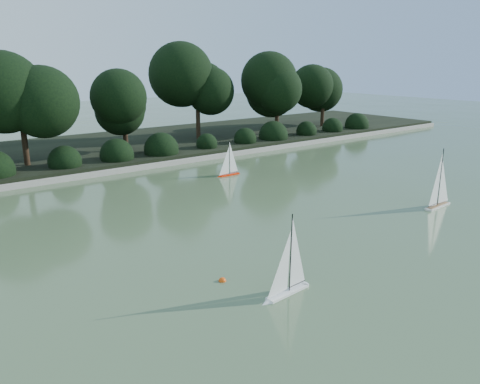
# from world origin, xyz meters

# --- Properties ---
(ground) EXTENTS (80.00, 80.00, 0.00)m
(ground) POSITION_xyz_m (0.00, 0.00, 0.00)
(ground) COLOR #415432
(ground) RESTS_ON ground
(pond_coping) EXTENTS (40.00, 0.35, 0.18)m
(pond_coping) POSITION_xyz_m (0.00, 9.00, 0.09)
(pond_coping) COLOR gray
(pond_coping) RESTS_ON ground
(far_bank) EXTENTS (40.00, 8.00, 0.30)m
(far_bank) POSITION_xyz_m (0.00, 13.00, 0.15)
(far_bank) COLOR black
(far_bank) RESTS_ON ground
(tree_line) EXTENTS (26.31, 3.93, 4.39)m
(tree_line) POSITION_xyz_m (1.23, 11.44, 2.64)
(tree_line) COLOR black
(tree_line) RESTS_ON ground
(shrub_hedge) EXTENTS (29.10, 1.10, 1.10)m
(shrub_hedge) POSITION_xyz_m (0.00, 9.90, 0.45)
(shrub_hedge) COLOR black
(shrub_hedge) RESTS_ON ground
(sailboat_white_a) EXTENTS (1.14, 0.26, 1.55)m
(sailboat_white_a) POSITION_xyz_m (-1.88, -1.36, 0.24)
(sailboat_white_a) COLOR white
(sailboat_white_a) RESTS_ON ground
(sailboat_white_b) EXTENTS (1.28, 0.26, 1.75)m
(sailboat_white_b) POSITION_xyz_m (5.02, -0.23, 0.27)
(sailboat_white_b) COLOR beige
(sailboat_white_b) RESTS_ON ground
(sailboat_orange) EXTENTS (0.97, 0.16, 1.33)m
(sailboat_orange) POSITION_xyz_m (2.46, 6.26, 0.21)
(sailboat_orange) COLOR #F12000
(sailboat_orange) RESTS_ON ground
(race_buoy) EXTENTS (0.14, 0.14, 0.14)m
(race_buoy) POSITION_xyz_m (-2.42, -0.28, 0.00)
(race_buoy) COLOR #DA460B
(race_buoy) RESTS_ON ground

